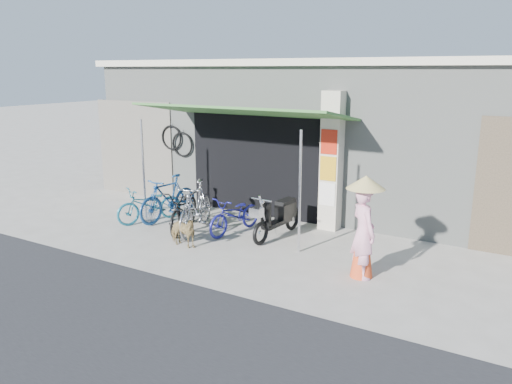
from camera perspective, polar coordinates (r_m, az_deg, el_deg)
The scene contains 14 objects.
ground at distance 9.53m, azimuth -2.02°, elevation -7.25°, with size 80.00×80.00×0.00m, color #AEA79D.
road_strip at distance 6.59m, azimuth -24.68°, elevation -18.80°, with size 80.00×6.00×0.01m, color #2D2D30.
bicycle_shop at distance 13.56m, azimuth 9.56°, elevation 6.91°, with size 12.30×5.30×3.66m.
shop_pillar at distance 10.86m, azimuth 8.68°, elevation 3.46°, with size 0.42×0.44×3.00m.
awning at distance 10.79m, azimuth -1.57°, elevation 8.98°, with size 4.60×1.88×2.72m.
neighbour_left at distance 14.21m, azimuth -13.64°, elevation 4.84°, with size 2.60×0.06×2.60m, color #6B665B.
bike_teal at distance 11.69m, azimuth -12.05°, elevation -1.40°, with size 0.55×1.58×0.83m, color #1C6A81.
bike_blue at distance 11.73m, azimuth -9.99°, elevation -0.70°, with size 0.49×1.74×1.05m, color navy.
bike_black at distance 10.99m, azimuth -8.18°, elevation -1.96°, with size 0.61×1.75×0.92m, color black.
bike_silver at distance 10.76m, azimuth -6.88°, elevation -1.74°, with size 0.52×1.85×1.11m, color #A8A8AD.
bike_navy at distance 10.68m, azimuth -2.38°, elevation -2.60°, with size 0.54×1.54×0.81m, color navy.
street_dog at distance 9.98m, azimuth -8.44°, elevation -4.50°, with size 0.34×0.74×0.63m, color tan.
moped at distance 10.43m, azimuth 2.56°, elevation -2.86°, with size 0.48×1.68×0.95m.
nun at distance 8.49m, azimuth 12.19°, elevation -4.02°, with size 0.68×0.67×1.75m.
Camera 1 is at (4.77, -7.50, 3.42)m, focal length 35.00 mm.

